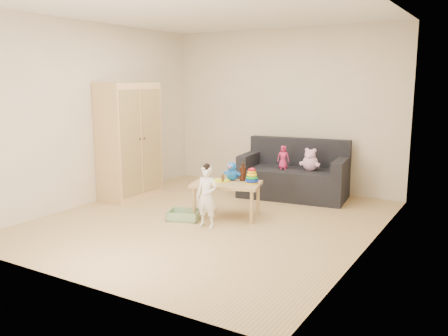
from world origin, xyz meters
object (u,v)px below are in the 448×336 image
Objects in this scene: wardrobe at (129,141)px; play_table at (227,200)px; sofa at (293,183)px; toddler at (207,197)px.

wardrobe is 1.96m from play_table.
play_table is (-0.35, -1.43, 0.01)m from sofa.
wardrobe is at bearing 155.73° from toddler.
sofa is 2.11× the size of toddler.
toddler is (1.86, -0.70, -0.50)m from wardrobe.
wardrobe reaches higher than toddler.
wardrobe reaches higher than sofa.
sofa is at bearing 29.42° from wardrobe.
sofa is at bearing 76.84° from toddler.
wardrobe is 2.59m from sofa.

